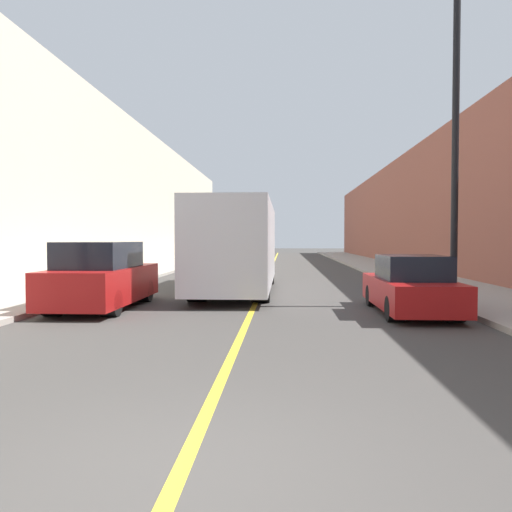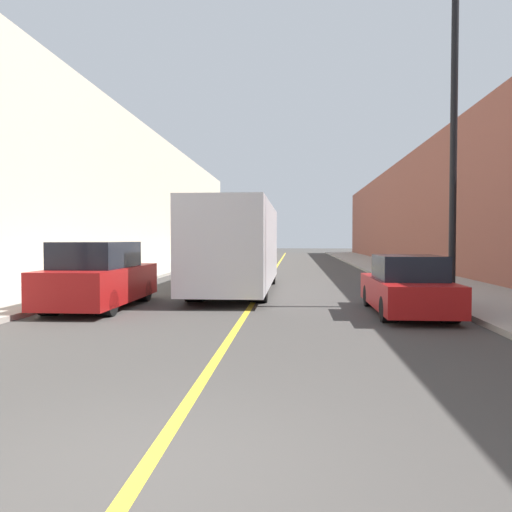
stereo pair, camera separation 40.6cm
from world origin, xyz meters
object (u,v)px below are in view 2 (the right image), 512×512
(bus, at_px, (238,245))
(parked_suv_left, at_px, (99,277))
(car_right_near, at_px, (407,288))
(street_lamp_right, at_px, (449,124))

(bus, xyz_separation_m, parked_suv_left, (-3.43, -4.76, -0.86))
(parked_suv_left, height_order, car_right_near, parked_suv_left)
(bus, height_order, parked_suv_left, bus)
(bus, bearing_deg, car_right_near, -45.96)
(parked_suv_left, bearing_deg, car_right_near, -3.25)
(bus, relative_size, car_right_near, 2.22)
(street_lamp_right, bearing_deg, parked_suv_left, -174.41)
(bus, relative_size, street_lamp_right, 1.09)
(bus, distance_m, parked_suv_left, 5.93)
(bus, relative_size, parked_suv_left, 2.06)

